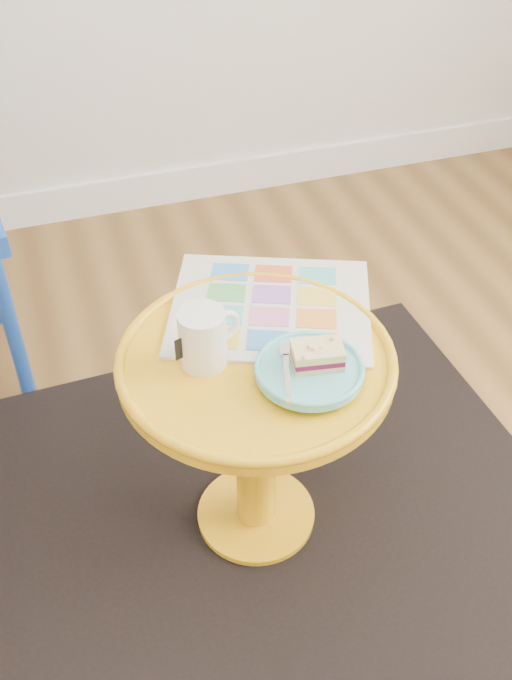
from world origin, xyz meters
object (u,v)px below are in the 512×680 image
object	(u,v)px
newspaper	(271,307)
mug	(204,336)
side_table	(256,409)
plate	(309,371)

from	to	relation	value
newspaper	mug	size ratio (longest dim) A/B	3.23
side_table	mug	bearing A→B (deg)	168.28
newspaper	plate	size ratio (longest dim) A/B	2.02
side_table	plate	size ratio (longest dim) A/B	2.67
mug	plate	world-z (taller)	mug
newspaper	mug	bearing A→B (deg)	-124.22
newspaper	mug	world-z (taller)	mug
plate	mug	bearing A→B (deg)	147.68
mug	plate	bearing A→B (deg)	-50.15
newspaper	plate	xyz separation A→B (m)	(-0.00, -0.20, 0.02)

